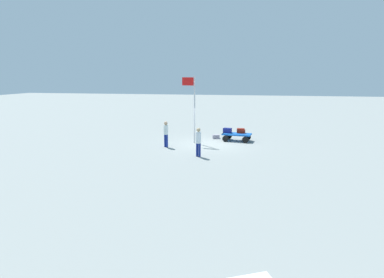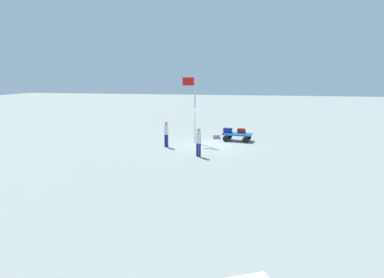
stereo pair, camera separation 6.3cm
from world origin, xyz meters
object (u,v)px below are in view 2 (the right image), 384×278
Objects in this scene: suitcase_tan at (216,137)px; flagpole at (193,103)px; worker_lead at (199,140)px; luggage_cart at (237,135)px; suitcase_maroon at (241,131)px; suitcase_navy at (228,130)px; worker_trailing at (166,132)px; suitcase_grey at (242,131)px.

flagpole is at bearing 52.54° from suitcase_tan.
luggage_cart is at bearing -110.33° from worker_lead.
suitcase_navy is at bearing 13.79° from suitcase_maroon.
suitcase_tan is 4.83m from worker_trailing.
worker_trailing reaches higher than suitcase_tan.
worker_trailing is (2.97, 3.71, 0.88)m from suitcase_tan.
worker_trailing is (3.88, 3.27, 0.28)m from suitcase_navy.
suitcase_tan is at bearing -128.75° from worker_trailing.
suitcase_grey is at bearing 121.29° from suitcase_maroon.
flagpole is at bearing 22.26° from luggage_cart.
worker_lead is at bearing 86.68° from suitcase_tan.
suitcase_navy is 1.14× the size of suitcase_maroon.
worker_trailing reaches higher than worker_lead.
suitcase_navy is at bearing -102.86° from worker_lead.
luggage_cart is 3.81× the size of suitcase_tan.
flagpole is at bearing 26.95° from suitcase_maroon.
worker_trailing is (4.94, 3.39, 0.34)m from suitcase_grey.
suitcase_navy is 5.09m from worker_trailing.
suitcase_maroon reaches higher than suitcase_grey.
suitcase_grey is (-0.35, -0.32, 0.26)m from luggage_cart.
suitcase_grey is at bearing -112.38° from worker_lead.
suitcase_tan is 3.62m from flagpole.
worker_trailing is 3.00m from flagpole.
suitcase_maroon is at bearing -58.71° from suitcase_grey.
flagpole is (3.42, 1.58, 2.18)m from suitcase_grey.
suitcase_grey is at bearing -145.56° from worker_trailing.
worker_trailing reaches higher than suitcase_navy.
suitcase_navy is at bearing -139.91° from worker_trailing.
suitcase_grey is at bearing -155.21° from flagpole.
worker_trailing is (2.63, -2.22, 0.02)m from worker_lead.
suitcase_maroon is at bearing -111.31° from worker_lead.
suitcase_grey is 6.08m from worker_lead.
worker_trailing reaches higher than suitcase_grey.
suitcase_tan is at bearing -25.60° from suitcase_navy.
luggage_cart reaches higher than suitcase_tan.
flagpole reaches higher than worker_lead.
flagpole reaches higher than suitcase_navy.
worker_trailing is at bearing 34.44° from suitcase_grey.
worker_lead is (0.34, 5.93, 0.86)m from suitcase_tan.
suitcase_tan is at bearing -21.64° from luggage_cart.
worker_trailing is 0.37× the size of flagpole.
suitcase_navy is (1.06, 0.12, 0.05)m from suitcase_grey.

